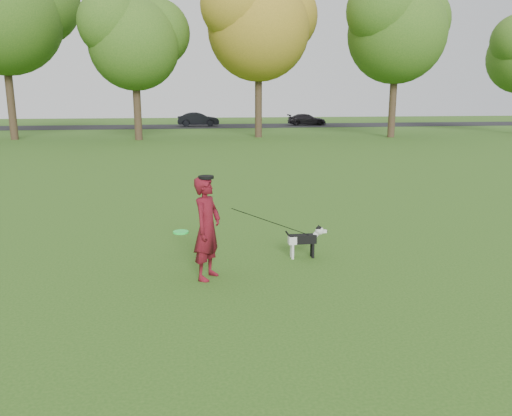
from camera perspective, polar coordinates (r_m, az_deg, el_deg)
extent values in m
plane|color=#285116|center=(8.33, 2.72, -6.55)|extent=(120.00, 120.00, 0.00)
cube|color=black|center=(47.81, -7.20, 9.25)|extent=(120.00, 7.00, 0.02)
imported|color=#520B11|center=(7.56, -5.61, -2.32)|extent=(0.62, 0.69, 1.58)
cube|color=black|center=(8.64, 5.33, -3.55)|extent=(0.47, 0.15, 0.15)
cube|color=silver|center=(8.60, 4.17, -3.66)|extent=(0.13, 0.15, 0.14)
cylinder|color=silver|center=(8.61, 4.22, -5.02)|extent=(0.05, 0.05, 0.26)
cylinder|color=silver|center=(8.70, 4.07, -4.82)|extent=(0.05, 0.05, 0.26)
cylinder|color=black|center=(8.70, 6.54, -4.89)|extent=(0.05, 0.05, 0.26)
cylinder|color=black|center=(8.79, 6.36, -4.69)|extent=(0.05, 0.05, 0.26)
cylinder|color=silver|center=(8.68, 6.70, -3.23)|extent=(0.16, 0.09, 0.17)
sphere|color=silver|center=(8.68, 7.26, -2.60)|extent=(0.15, 0.15, 0.15)
sphere|color=black|center=(8.67, 7.22, -2.41)|extent=(0.11, 0.11, 0.11)
cube|color=silver|center=(8.71, 7.75, -2.66)|extent=(0.09, 0.06, 0.05)
sphere|color=black|center=(8.72, 8.08, -2.64)|extent=(0.03, 0.03, 0.03)
cone|color=black|center=(8.62, 7.29, -2.20)|extent=(0.05, 0.05, 0.06)
cone|color=black|center=(8.69, 7.15, -2.07)|extent=(0.05, 0.05, 0.06)
cylinder|color=black|center=(8.57, 3.86, -3.27)|extent=(0.16, 0.03, 0.22)
cylinder|color=black|center=(8.67, 6.40, -3.20)|extent=(0.10, 0.10, 0.02)
imported|color=black|center=(47.79, -6.63, 10.04)|extent=(3.86, 1.36, 1.27)
imported|color=black|center=(49.38, 5.81, 10.03)|extent=(3.84, 1.83, 1.08)
cylinder|color=#1EF347|center=(7.47, -8.59, -2.73)|extent=(0.23, 0.23, 0.02)
cylinder|color=black|center=(7.40, -5.74, 3.53)|extent=(0.23, 0.23, 0.04)
cylinder|color=#38281C|center=(36.22, -26.26, 11.34)|extent=(0.48, 0.48, 5.46)
sphere|color=#426B1E|center=(36.65, -27.17, 20.15)|extent=(7.28, 7.28, 7.28)
cylinder|color=#38281C|center=(33.29, -13.41, 11.19)|extent=(0.48, 0.48, 4.20)
sphere|color=#426B1E|center=(33.49, -13.81, 18.62)|extent=(5.60, 5.60, 5.60)
cylinder|color=#38281C|center=(34.66, 0.28, 12.26)|extent=(0.48, 0.48, 5.04)
sphere|color=#A58426|center=(35.02, 0.29, 20.81)|extent=(6.72, 6.72, 6.72)
cylinder|color=#38281C|center=(35.82, 15.36, 11.67)|extent=(0.48, 0.48, 4.83)
sphere|color=#426B1E|center=(36.13, 15.84, 19.59)|extent=(6.44, 6.44, 6.44)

